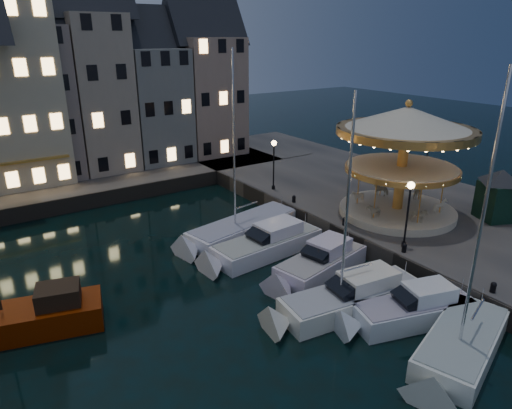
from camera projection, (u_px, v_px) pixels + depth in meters
ground at (326, 309)px, 23.86m from camera, size 160.00×160.00×0.00m
quay_east at (407, 210)px, 35.67m from camera, size 16.00×56.00×1.30m
quay_north at (49, 187)px, 41.11m from camera, size 44.00×12.00×1.30m
quaywall_e at (332, 233)px, 31.45m from camera, size 0.15×44.00×1.30m
quaywall_n at (90, 201)px, 37.51m from camera, size 48.00×0.15×1.30m
streetlamp_b at (409, 205)px, 27.03m from camera, size 0.44×0.44×4.17m
streetlamp_c at (274, 158)px, 37.50m from camera, size 0.44×0.44×4.17m
streetlamp_d at (427, 155)px, 38.42m from camera, size 0.44×0.44×4.17m
bollard_a at (493, 287)px, 22.91m from camera, size 0.30×0.30×0.57m
bollard_b at (404, 247)px, 27.17m from camera, size 0.30×0.30×0.57m
bollard_c at (344, 221)px, 31.05m from camera, size 0.30×0.30×0.57m
bollard_d at (294, 199)px, 35.31m from camera, size 0.30×0.30×0.57m
townhouse_nc at (30, 93)px, 39.83m from camera, size 6.82×8.00×14.80m
townhouse_nd at (95, 83)px, 42.69m from camera, size 5.50×8.00×15.80m
townhouse_ne at (152, 95)px, 46.09m from camera, size 6.16×8.00×12.80m
townhouse_nf at (204, 87)px, 49.11m from camera, size 6.82×8.00×13.80m
motorboat_a at (458, 350)px, 19.93m from camera, size 7.76×4.65×12.95m
motorboat_b at (407, 312)px, 22.51m from camera, size 7.18×3.87×2.15m
motorboat_c at (346, 299)px, 23.50m from camera, size 8.97×3.40×11.86m
motorboat_d at (317, 266)px, 27.06m from camera, size 7.38×3.68×2.15m
motorboat_e at (263, 246)px, 29.58m from camera, size 8.71×3.16×2.15m
motorboat_f at (238, 230)px, 32.24m from camera, size 10.00×4.34×13.24m
red_fishing_boat at (31, 319)px, 21.88m from camera, size 7.18×4.05×5.74m
carousel at (405, 141)px, 31.15m from camera, size 9.36×9.36×8.19m
ticket_kiosk at (501, 186)px, 31.36m from camera, size 3.50×3.50×4.10m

